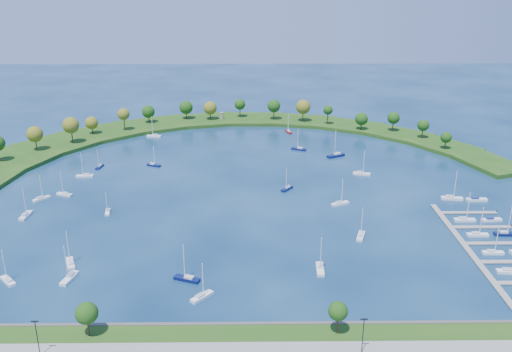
{
  "coord_description": "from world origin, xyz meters",
  "views": [
    {
      "loc": [
        2.34,
        -227.43,
        91.15
      ],
      "look_at": [
        5.0,
        5.0,
        4.0
      ],
      "focal_mm": 38.51,
      "sensor_mm": 36.0,
      "label": 1
    }
  ],
  "objects_px": {
    "moored_boat_0": "(70,262)",
    "moored_boat_16": "(70,277)",
    "dock_system": "(491,252)",
    "docked_boat_2": "(509,271)",
    "moored_boat_6": "(85,175)",
    "moored_boat_2": "(108,211)",
    "moored_boat_20": "(202,296)",
    "docked_boat_4": "(493,252)",
    "moored_boat_7": "(361,235)",
    "moored_boat_18": "(187,278)",
    "harbor_tower": "(222,115)",
    "docked_boat_8": "(465,219)",
    "moored_boat_13": "(299,148)",
    "docked_boat_10": "(452,197)",
    "moored_boat_3": "(100,166)",
    "moored_boat_1": "(154,136)",
    "moored_boat_8": "(340,203)",
    "docked_boat_6": "(477,234)",
    "docked_boat_7": "(505,233)",
    "moored_boat_4": "(26,215)",
    "moored_boat_17": "(336,155)",
    "docked_boat_9": "(491,220)",
    "moored_boat_5": "(8,280)",
    "moored_boat_9": "(287,188)",
    "moored_boat_10": "(64,194)",
    "moored_boat_14": "(288,131)",
    "moored_boat_11": "(362,173)",
    "moored_boat_19": "(320,268)"
  },
  "relations": [
    {
      "from": "moored_boat_0",
      "to": "moored_boat_16",
      "type": "distance_m",
      "value": 9.58
    },
    {
      "from": "dock_system",
      "to": "docked_boat_2",
      "type": "height_order",
      "value": "docked_boat_2"
    },
    {
      "from": "moored_boat_0",
      "to": "moored_boat_6",
      "type": "xyz_separation_m",
      "value": [
        -18.42,
        82.75,
        -0.01
      ]
    },
    {
      "from": "moored_boat_2",
      "to": "moored_boat_6",
      "type": "distance_m",
      "value": 46.22
    },
    {
      "from": "moored_boat_20",
      "to": "docked_boat_4",
      "type": "xyz_separation_m",
      "value": [
        97.69,
        26.07,
        -0.02
      ]
    },
    {
      "from": "moored_boat_7",
      "to": "moored_boat_18",
      "type": "xyz_separation_m",
      "value": [
        -60.16,
        -29.01,
        0.03
      ]
    },
    {
      "from": "harbor_tower",
      "to": "dock_system",
      "type": "distance_m",
      "value": 203.39
    },
    {
      "from": "harbor_tower",
      "to": "moored_boat_7",
      "type": "xyz_separation_m",
      "value": [
        58.27,
        -164.07,
        -3.26
      ]
    },
    {
      "from": "moored_boat_20",
      "to": "docked_boat_8",
      "type": "xyz_separation_m",
      "value": [
        97.68,
        52.37,
        0.01
      ]
    },
    {
      "from": "moored_boat_13",
      "to": "docked_boat_10",
      "type": "relative_size",
      "value": 0.9
    },
    {
      "from": "harbor_tower",
      "to": "moored_boat_3",
      "type": "relative_size",
      "value": 0.43
    },
    {
      "from": "moored_boat_1",
      "to": "moored_boat_8",
      "type": "xyz_separation_m",
      "value": [
        93.38,
        -100.03,
        -0.02
      ]
    },
    {
      "from": "docked_boat_6",
      "to": "docked_boat_2",
      "type": "bearing_deg",
      "value": -88.86
    },
    {
      "from": "moored_boat_1",
      "to": "docked_boat_7",
      "type": "relative_size",
      "value": 1.02
    },
    {
      "from": "harbor_tower",
      "to": "dock_system",
      "type": "bearing_deg",
      "value": -60.22
    },
    {
      "from": "moored_boat_4",
      "to": "moored_boat_7",
      "type": "distance_m",
      "value": 130.4
    },
    {
      "from": "moored_boat_17",
      "to": "docked_boat_9",
      "type": "height_order",
      "value": "moored_boat_17"
    },
    {
      "from": "moored_boat_5",
      "to": "docked_boat_4",
      "type": "bearing_deg",
      "value": -128.53
    },
    {
      "from": "moored_boat_8",
      "to": "moored_boat_9",
      "type": "distance_m",
      "value": 26.9
    },
    {
      "from": "moored_boat_8",
      "to": "docked_boat_7",
      "type": "xyz_separation_m",
      "value": [
        56.35,
        -28.78,
        0.02
      ]
    },
    {
      "from": "moored_boat_18",
      "to": "docked_boat_6",
      "type": "distance_m",
      "value": 107.26
    },
    {
      "from": "docked_boat_10",
      "to": "docked_boat_4",
      "type": "bearing_deg",
      "value": -84.47
    },
    {
      "from": "moored_boat_20",
      "to": "docked_boat_4",
      "type": "relative_size",
      "value": 1.07
    },
    {
      "from": "moored_boat_10",
      "to": "docked_boat_8",
      "type": "relative_size",
      "value": 0.9
    },
    {
      "from": "moored_boat_17",
      "to": "moored_boat_18",
      "type": "distance_m",
      "value": 137.77
    },
    {
      "from": "moored_boat_2",
      "to": "moored_boat_16",
      "type": "bearing_deg",
      "value": -9.47
    },
    {
      "from": "moored_boat_10",
      "to": "docked_boat_4",
      "type": "bearing_deg",
      "value": -176.0
    },
    {
      "from": "dock_system",
      "to": "docked_boat_4",
      "type": "xyz_separation_m",
      "value": [
        0.24,
        -0.5,
        0.52
      ]
    },
    {
      "from": "dock_system",
      "to": "moored_boat_6",
      "type": "distance_m",
      "value": 178.09
    },
    {
      "from": "docked_boat_10",
      "to": "moored_boat_13",
      "type": "bearing_deg",
      "value": 138.81
    },
    {
      "from": "moored_boat_4",
      "to": "docked_boat_7",
      "type": "distance_m",
      "value": 183.31
    },
    {
      "from": "docked_boat_8",
      "to": "docked_boat_9",
      "type": "distance_m",
      "value": 10.47
    },
    {
      "from": "moored_boat_5",
      "to": "moored_boat_17",
      "type": "xyz_separation_m",
      "value": [
        120.59,
        122.02,
        0.11
      ]
    },
    {
      "from": "docked_boat_6",
      "to": "docked_boat_8",
      "type": "distance_m",
      "value": 12.8
    },
    {
      "from": "moored_boat_14",
      "to": "moored_boat_16",
      "type": "distance_m",
      "value": 184.82
    },
    {
      "from": "docked_boat_9",
      "to": "docked_boat_4",
      "type": "bearing_deg",
      "value": -117.47
    },
    {
      "from": "moored_boat_11",
      "to": "dock_system",
      "type": "bearing_deg",
      "value": -55.08
    },
    {
      "from": "moored_boat_5",
      "to": "dock_system",
      "type": "bearing_deg",
      "value": -128.34
    },
    {
      "from": "moored_boat_20",
      "to": "docked_boat_4",
      "type": "distance_m",
      "value": 101.11
    },
    {
      "from": "moored_boat_20",
      "to": "moored_boat_16",
      "type": "bearing_deg",
      "value": 118.05
    },
    {
      "from": "moored_boat_1",
      "to": "moored_boat_8",
      "type": "bearing_deg",
      "value": 142.39
    },
    {
      "from": "moored_boat_0",
      "to": "docked_boat_9",
      "type": "distance_m",
      "value": 156.51
    },
    {
      "from": "moored_boat_16",
      "to": "moored_boat_19",
      "type": "height_order",
      "value": "moored_boat_19"
    },
    {
      "from": "moored_boat_18",
      "to": "docked_boat_8",
      "type": "bearing_deg",
      "value": -136.29
    },
    {
      "from": "moored_boat_5",
      "to": "moored_boat_14",
      "type": "distance_m",
      "value": 194.89
    },
    {
      "from": "moored_boat_10",
      "to": "moored_boat_20",
      "type": "relative_size",
      "value": 0.93
    },
    {
      "from": "moored_boat_11",
      "to": "docked_boat_7",
      "type": "relative_size",
      "value": 1.0
    },
    {
      "from": "moored_boat_0",
      "to": "moored_boat_9",
      "type": "bearing_deg",
      "value": -71.81
    },
    {
      "from": "harbor_tower",
      "to": "moored_boat_16",
      "type": "relative_size",
      "value": 0.35
    },
    {
      "from": "moored_boat_0",
      "to": "docked_boat_9",
      "type": "relative_size",
      "value": 1.47
    }
  ]
}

